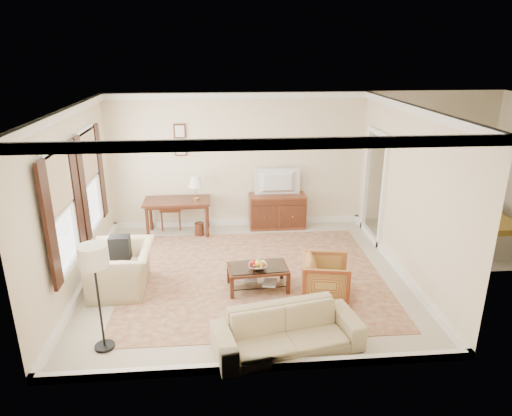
{
  "coord_description": "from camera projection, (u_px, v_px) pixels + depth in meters",
  "views": [
    {
      "loc": [
        -0.44,
        -7.08,
        3.78
      ],
      "look_at": [
        0.2,
        0.3,
        1.15
      ],
      "focal_mm": 32.0,
      "sensor_mm": 36.0,
      "label": 1
    }
  ],
  "objects": [
    {
      "name": "sofa",
      "position": [
        288.0,
        325.0,
        5.91
      ],
      "size": [
        2.0,
        0.94,
        0.75
      ],
      "primitive_type": "imported",
      "rotation": [
        0.0,
        0.0,
        0.2
      ],
      "color": "#C8B187",
      "rests_on": "room_shell"
    },
    {
      "name": "desk_lamp",
      "position": [
        196.0,
        188.0,
        9.47
      ],
      "size": [
        0.32,
        0.32,
        0.5
      ],
      "primitive_type": null,
      "color": "silver",
      "rests_on": "writing_desk"
    },
    {
      "name": "floor_lamp",
      "position": [
        94.0,
        264.0,
        5.65
      ],
      "size": [
        0.37,
        0.37,
        1.48
      ],
      "color": "black",
      "rests_on": "room_shell"
    },
    {
      "name": "coffee_table",
      "position": [
        258.0,
        272.0,
        7.44
      ],
      "size": [
        1.0,
        0.63,
        0.41
      ],
      "rotation": [
        0.0,
        0.0,
        0.07
      ],
      "color": "#4C2315",
      "rests_on": "room_shell"
    },
    {
      "name": "tv",
      "position": [
        278.0,
        174.0,
        9.69
      ],
      "size": [
        0.94,
        0.54,
        0.12
      ],
      "primitive_type": "imported",
      "rotation": [
        0.0,
        0.0,
        3.14
      ],
      "color": "black",
      "rests_on": "sideboard"
    },
    {
      "name": "writing_desk",
      "position": [
        177.0,
        205.0,
        9.56
      ],
      "size": [
        1.38,
        0.69,
        0.75
      ],
      "color": "#4C2315",
      "rests_on": "room_shell"
    },
    {
      "name": "book_b",
      "position": [
        264.0,
        282.0,
        7.43
      ],
      "size": [
        0.28,
        0.1,
        0.38
      ],
      "primitive_type": "imported",
      "rotation": [
        0.0,
        0.0,
        -0.27
      ],
      "color": "brown",
      "rests_on": "coffee_table"
    },
    {
      "name": "rug",
      "position": [
        253.0,
        276.0,
        7.95
      ],
      "size": [
        4.43,
        3.81,
        0.01
      ],
      "primitive_type": "cube",
      "rotation": [
        0.0,
        0.0,
        -0.01
      ],
      "color": "maroon",
      "rests_on": "room_shell"
    },
    {
      "name": "window_rear",
      "position": [
        90.0,
        180.0,
        8.05
      ],
      "size": [
        0.12,
        1.56,
        1.8
      ],
      "primitive_type": null,
      "color": "#CCB284",
      "rests_on": "room_shell"
    },
    {
      "name": "window_front",
      "position": [
        61.0,
        211.0,
        6.55
      ],
      "size": [
        0.12,
        1.56,
        1.8
      ],
      "primitive_type": null,
      "color": "#CCB284",
      "rests_on": "room_shell"
    },
    {
      "name": "annex_bedroom",
      "position": [
        462.0,
        225.0,
        9.28
      ],
      "size": [
        3.0,
        2.7,
        2.9
      ],
      "color": "beige",
      "rests_on": "ground"
    },
    {
      "name": "fruit_bowl",
      "position": [
        258.0,
        266.0,
        7.31
      ],
      "size": [
        0.42,
        0.42,
        0.1
      ],
      "primitive_type": "imported",
      "color": "silver",
      "rests_on": "coffee_table"
    },
    {
      "name": "club_armchair",
      "position": [
        121.0,
        262.0,
        7.37
      ],
      "size": [
        0.75,
        1.14,
        0.99
      ],
      "primitive_type": "imported",
      "rotation": [
        0.0,
        0.0,
        -1.56
      ],
      "color": "#C8B187",
      "rests_on": "room_shell"
    },
    {
      "name": "striped_armchair",
      "position": [
        326.0,
        276.0,
        7.18
      ],
      "size": [
        0.8,
        0.83,
        0.74
      ],
      "primitive_type": "imported",
      "rotation": [
        0.0,
        0.0,
        1.39
      ],
      "color": "brown",
      "rests_on": "room_shell"
    },
    {
      "name": "backpack",
      "position": [
        120.0,
        246.0,
        7.35
      ],
      "size": [
        0.31,
        0.37,
        0.4
      ],
      "primitive_type": "cube",
      "rotation": [
        0.0,
        0.0,
        -1.9
      ],
      "color": "black",
      "rests_on": "club_armchair"
    },
    {
      "name": "desk_chair",
      "position": [
        171.0,
        205.0,
        9.91
      ],
      "size": [
        0.48,
        0.48,
        1.05
      ],
      "primitive_type": null,
      "rotation": [
        0.0,
        0.0,
        -0.06
      ],
      "color": "brown",
      "rests_on": "room_shell"
    },
    {
      "name": "doorway",
      "position": [
        374.0,
        188.0,
        9.22
      ],
      "size": [
        0.1,
        1.12,
        2.25
      ],
      "primitive_type": null,
      "color": "white",
      "rests_on": "room_shell"
    },
    {
      "name": "sideboard",
      "position": [
        277.0,
        211.0,
        9.99
      ],
      "size": [
        1.22,
        0.47,
        0.75
      ],
      "primitive_type": "cube",
      "color": "brown",
      "rests_on": "room_shell"
    },
    {
      "name": "book_a",
      "position": [
        244.0,
        277.0,
        7.57
      ],
      "size": [
        0.28,
        0.07,
        0.38
      ],
      "primitive_type": "imported",
      "rotation": [
        0.0,
        0.0,
        -0.12
      ],
      "color": "brown",
      "rests_on": "coffee_table"
    },
    {
      "name": "framed_prints",
      "position": [
        180.0,
        140.0,
        9.52
      ],
      "size": [
        0.25,
        0.04,
        0.68
      ],
      "primitive_type": null,
      "color": "#4C2315",
      "rests_on": "room_shell"
    },
    {
      "name": "room_shell",
      "position": [
        245.0,
        135.0,
        7.12
      ],
      "size": [
        5.51,
        5.01,
        2.91
      ],
      "color": "beige",
      "rests_on": "ground"
    }
  ]
}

